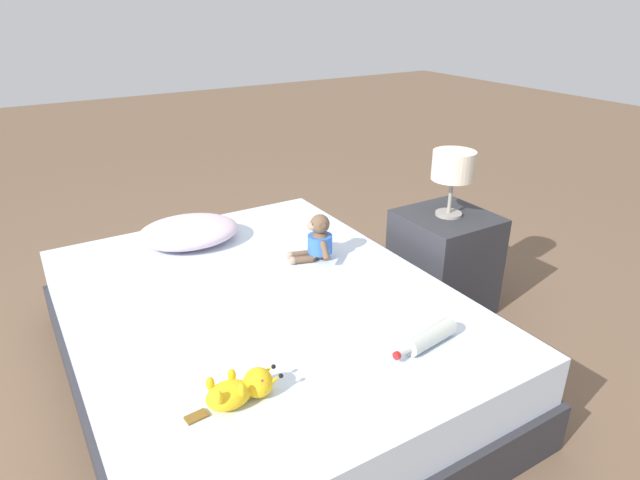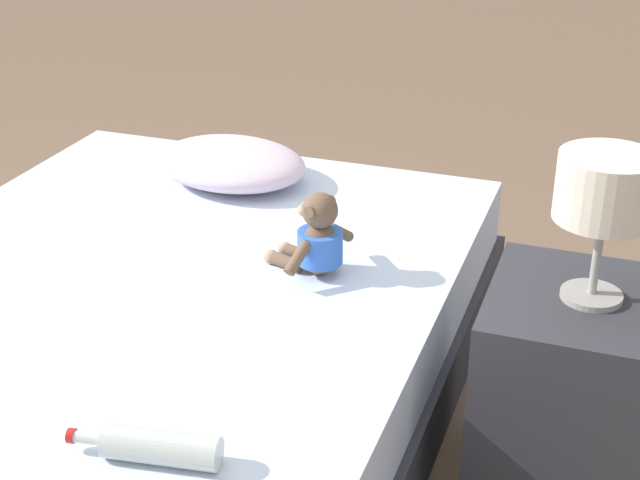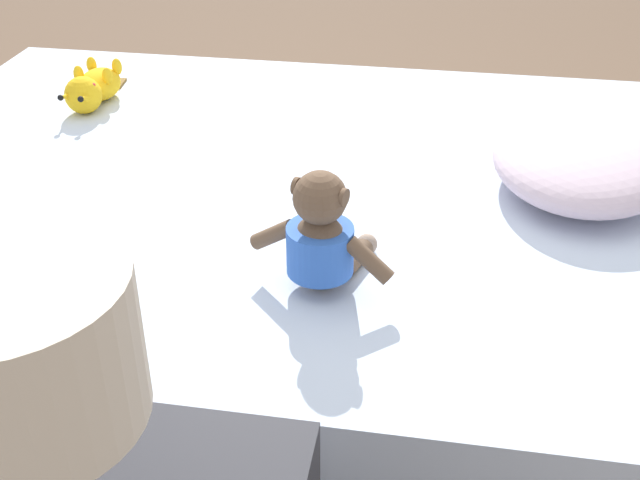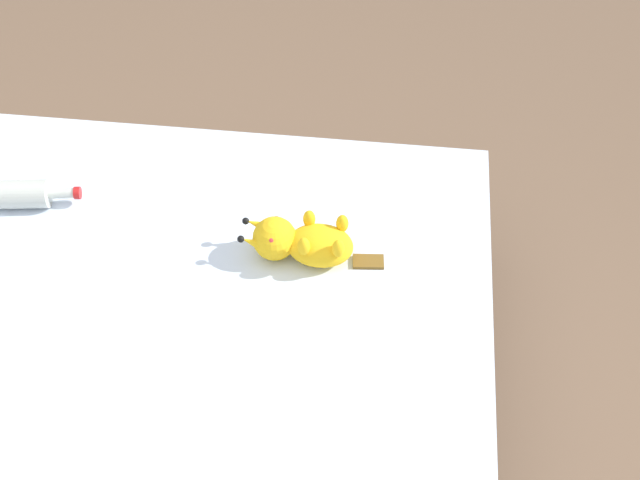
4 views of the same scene
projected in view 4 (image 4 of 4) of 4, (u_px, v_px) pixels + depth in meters
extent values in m
ellipsoid|color=yellow|center=(320.00, 245.00, 1.88)|extent=(0.15, 0.11, 0.08)
sphere|color=yellow|center=(275.00, 239.00, 1.88)|extent=(0.10, 0.10, 0.10)
cone|color=yellow|center=(253.00, 243.00, 1.86)|extent=(0.06, 0.03, 0.05)
sphere|color=black|center=(241.00, 239.00, 1.86)|extent=(0.02, 0.02, 0.02)
cone|color=yellow|center=(258.00, 225.00, 1.90)|extent=(0.06, 0.03, 0.05)
sphere|color=black|center=(246.00, 221.00, 1.89)|extent=(0.02, 0.02, 0.02)
sphere|color=red|center=(272.00, 240.00, 1.84)|extent=(0.02, 0.02, 0.02)
sphere|color=red|center=(276.00, 220.00, 1.88)|extent=(0.02, 0.02, 0.02)
ellipsoid|color=yellow|center=(304.00, 246.00, 1.82)|extent=(0.03, 0.03, 0.05)
ellipsoid|color=yellow|center=(309.00, 219.00, 1.88)|extent=(0.03, 0.03, 0.05)
ellipsoid|color=yellow|center=(338.00, 249.00, 1.82)|extent=(0.03, 0.03, 0.05)
ellipsoid|color=yellow|center=(342.00, 224.00, 1.87)|extent=(0.03, 0.03, 0.05)
cube|color=brown|center=(368.00, 262.00, 1.90)|extent=(0.07, 0.05, 0.01)
cylinder|color=#B7BCB2|center=(62.00, 193.00, 2.00)|extent=(0.06, 0.03, 0.02)
cylinder|color=red|center=(77.00, 193.00, 2.00)|extent=(0.02, 0.03, 0.03)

